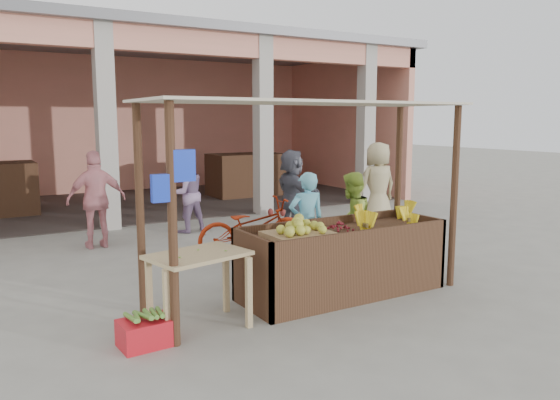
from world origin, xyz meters
TOP-DOWN VIEW (x-y plane):
  - ground at (0.00, 0.00)m, footprint 60.00×60.00m
  - market_building at (0.05, 8.93)m, footprint 14.40×6.40m
  - fruit_stall at (0.50, 0.00)m, footprint 2.60×0.95m
  - stall_awning at (-0.01, 0.06)m, footprint 4.09×1.35m
  - banana_heap at (1.13, -0.00)m, footprint 1.21×0.66m
  - melon_tray at (-0.15, -0.03)m, footprint 0.76×0.66m
  - berry_heap at (0.43, -0.02)m, footprint 0.41×0.34m
  - side_table at (-1.47, -0.12)m, footprint 1.11×0.86m
  - papaya_pile at (-1.47, -0.12)m, footprint 0.65×0.37m
  - red_crate at (-2.10, -0.31)m, footprint 0.52×0.39m
  - plantain_bundle at (-2.10, -0.31)m, footprint 0.38×0.27m
  - produce_sacks at (2.79, 5.23)m, footprint 1.11×0.83m
  - vendor_blue at (0.64, 1.03)m, footprint 0.66×0.54m
  - vendor_green at (1.30, 0.85)m, footprint 0.83×0.73m
  - motorcycle at (0.41, 2.22)m, footprint 0.91×1.94m
  - shopper_b at (-1.57, 4.12)m, footprint 1.05×0.57m
  - shopper_c at (3.62, 2.97)m, footprint 0.94×0.64m
  - shopper_d at (1.96, 3.52)m, footprint 0.83×1.63m
  - shopper_f at (0.21, 4.57)m, footprint 0.85×0.54m

SIDE VIEW (x-z plane):
  - ground at x=0.00m, z-range 0.00..0.00m
  - red_crate at x=-2.10m, z-range 0.00..0.26m
  - plantain_bundle at x=-2.10m, z-range 0.26..0.34m
  - produce_sacks at x=2.79m, z-range 0.00..0.67m
  - fruit_stall at x=0.50m, z-range 0.00..0.80m
  - motorcycle at x=0.41m, z-range 0.00..0.98m
  - side_table at x=-1.47m, z-range 0.26..1.06m
  - vendor_green at x=1.30m, z-range 0.00..1.50m
  - vendor_blue at x=0.64m, z-range 0.00..1.54m
  - shopper_f at x=0.21m, z-range 0.00..1.65m
  - shopper_d at x=1.96m, z-range 0.00..1.69m
  - berry_heap at x=0.43m, z-range 0.80..0.93m
  - shopper_b at x=-1.57m, z-range 0.00..1.77m
  - melon_tray at x=-0.15m, z-range 0.79..0.99m
  - papaya_pile at x=-1.47m, z-range 0.80..0.99m
  - banana_heap at x=1.13m, z-range 0.80..1.02m
  - shopper_c at x=3.62m, z-range 0.00..1.91m
  - stall_awning at x=-0.01m, z-range 0.78..3.17m
  - market_building at x=0.05m, z-range 0.60..4.80m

